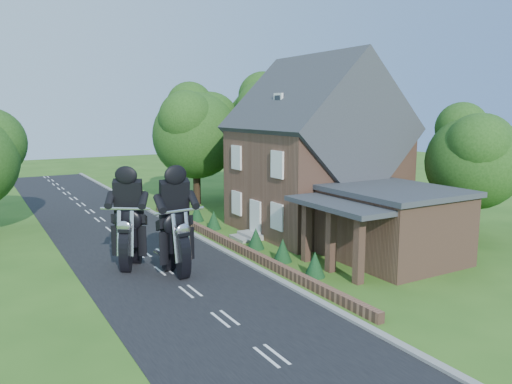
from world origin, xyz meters
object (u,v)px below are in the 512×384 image
house (315,157)px  annex (391,223)px  motorcycle_lead (176,259)px  motorcycle_follow (131,253)px  garden_wall (229,243)px

house → annex: bearing=-95.2°
annex → motorcycle_lead: bearing=163.1°
house → motorcycle_follow: house is taller
house → annex: (-0.62, -6.80, -2.58)m
motorcycle_follow → garden_wall: bearing=-135.2°
garden_wall → motorcycle_follow: motorcycle_follow is taller
garden_wall → annex: (5.57, -5.80, 1.57)m
house → motorcycle_lead: 11.54m
motorcycle_lead → motorcycle_follow: 2.39m
garden_wall → motorcycle_lead: (-4.06, -2.88, 0.52)m
annex → motorcycle_follow: (-11.02, 4.86, -1.07)m
motorcycle_lead → motorcycle_follow: size_ratio=1.03×
garden_wall → house: 7.52m
garden_wall → annex: 8.19m
annex → motorcycle_follow: 12.10m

